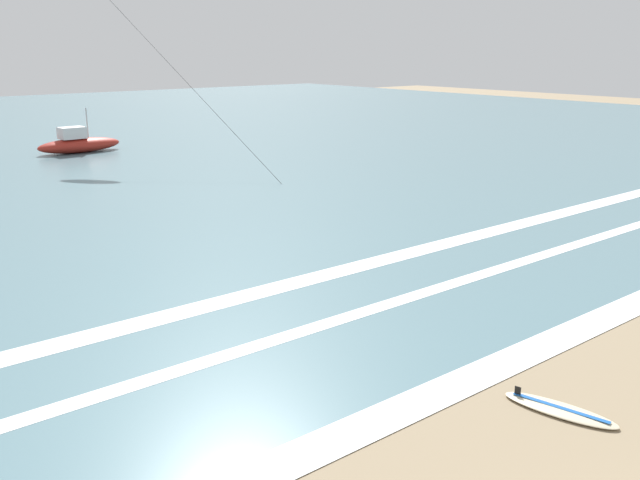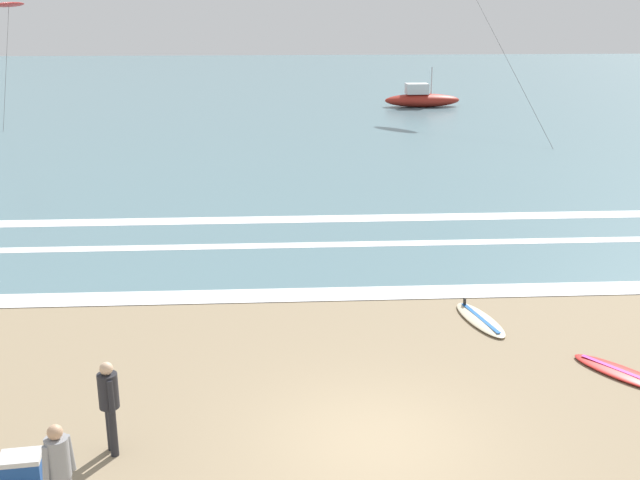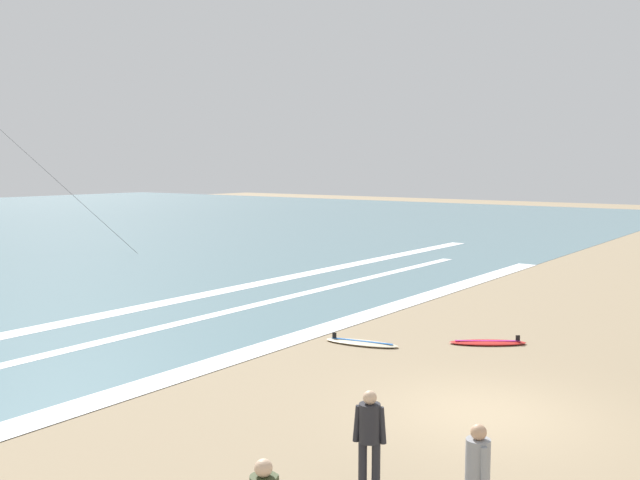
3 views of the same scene
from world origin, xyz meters
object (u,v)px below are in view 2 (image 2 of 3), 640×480
(surfboard_near_water, at_px, (623,373))
(cooler_box, at_px, (22,468))
(surfer_left_near, at_px, (59,467))
(kite_red_high_left, at_px, (9,5))
(offshore_boat, at_px, (421,99))
(surfer_foreground_main, at_px, (109,399))
(surfboard_right_spare, at_px, (480,320))

(surfboard_near_water, height_order, cooler_box, cooler_box)
(surfer_left_near, xyz_separation_m, cooler_box, (-0.93, 1.14, -0.74))
(kite_red_high_left, height_order, cooler_box, kite_red_high_left)
(offshore_boat, bearing_deg, surfer_left_near, -106.65)
(surfer_left_near, relative_size, surfboard_near_water, 0.78)
(kite_red_high_left, bearing_deg, cooler_box, -72.89)
(surfer_foreground_main, height_order, surfboard_right_spare, surfer_foreground_main)
(surfer_left_near, bearing_deg, cooler_box, 129.24)
(offshore_boat, bearing_deg, surfboard_right_spare, -98.47)
(surfer_foreground_main, relative_size, surfboard_near_water, 0.78)
(surfboard_near_water, relative_size, kite_red_high_left, 0.26)
(surfboard_near_water, distance_m, surfboard_right_spare, 3.47)
(kite_red_high_left, relative_size, offshore_boat, 1.54)
(offshore_boat, height_order, cooler_box, offshore_boat)
(surfer_foreground_main, distance_m, offshore_boat, 43.90)
(surfboard_near_water, bearing_deg, kite_red_high_left, 121.73)
(offshore_boat, bearing_deg, surfer_foreground_main, -106.97)
(surfboard_right_spare, xyz_separation_m, cooler_box, (-8.52, -5.60, 0.18))
(surfboard_right_spare, xyz_separation_m, offshore_boat, (5.52, 37.08, 0.51))
(surfboard_near_water, xyz_separation_m, offshore_boat, (3.42, 39.85, 0.51))
(surfer_foreground_main, bearing_deg, surfer_left_near, -99.17)
(surfer_left_near, distance_m, surfboard_near_water, 10.51)
(surfer_left_near, height_order, surfboard_near_water, surfer_left_near)
(surfboard_right_spare, height_order, offshore_boat, offshore_boat)
(surfer_foreground_main, xyz_separation_m, surfboard_right_spare, (7.29, 4.90, -0.91))
(kite_red_high_left, distance_m, offshore_boat, 27.17)
(surfer_foreground_main, bearing_deg, surfboard_right_spare, 33.91)
(kite_red_high_left, height_order, offshore_boat, kite_red_high_left)
(surfboard_near_water, height_order, surfboard_right_spare, same)
(offshore_boat, relative_size, cooler_box, 7.96)
(surfer_left_near, bearing_deg, offshore_boat, 73.35)
(surfer_foreground_main, height_order, kite_red_high_left, kite_red_high_left)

